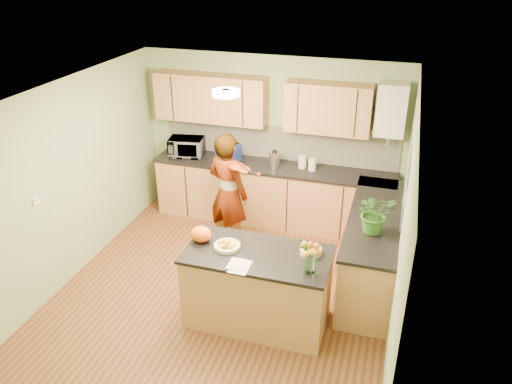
# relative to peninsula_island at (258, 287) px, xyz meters

# --- Properties ---
(floor) EXTENTS (4.50, 4.50, 0.00)m
(floor) POSITION_rel_peninsula_island_xyz_m (-0.55, 0.32, -0.46)
(floor) COLOR #572D19
(floor) RESTS_ON ground
(ceiling) EXTENTS (4.00, 4.50, 0.02)m
(ceiling) POSITION_rel_peninsula_island_xyz_m (-0.55, 0.32, 2.04)
(ceiling) COLOR white
(ceiling) RESTS_ON wall_back
(wall_back) EXTENTS (4.00, 0.02, 2.50)m
(wall_back) POSITION_rel_peninsula_island_xyz_m (-0.55, 2.57, 0.79)
(wall_back) COLOR gray
(wall_back) RESTS_ON floor
(wall_front) EXTENTS (4.00, 0.02, 2.50)m
(wall_front) POSITION_rel_peninsula_island_xyz_m (-0.55, -1.93, 0.79)
(wall_front) COLOR gray
(wall_front) RESTS_ON floor
(wall_left) EXTENTS (0.02, 4.50, 2.50)m
(wall_left) POSITION_rel_peninsula_island_xyz_m (-2.55, 0.32, 0.79)
(wall_left) COLOR gray
(wall_left) RESTS_ON floor
(wall_right) EXTENTS (0.02, 4.50, 2.50)m
(wall_right) POSITION_rel_peninsula_island_xyz_m (1.45, 0.32, 0.79)
(wall_right) COLOR gray
(wall_right) RESTS_ON floor
(back_counter) EXTENTS (3.64, 0.62, 0.94)m
(back_counter) POSITION_rel_peninsula_island_xyz_m (-0.45, 2.27, 0.01)
(back_counter) COLOR #A16B40
(back_counter) RESTS_ON floor
(right_counter) EXTENTS (0.62, 2.24, 0.94)m
(right_counter) POSITION_rel_peninsula_island_xyz_m (1.15, 1.17, 0.01)
(right_counter) COLOR #A16B40
(right_counter) RESTS_ON floor
(splashback) EXTENTS (3.60, 0.02, 0.52)m
(splashback) POSITION_rel_peninsula_island_xyz_m (-0.45, 2.56, 0.74)
(splashback) COLOR beige
(splashback) RESTS_ON back_counter
(upper_cabinets) EXTENTS (3.20, 0.34, 0.70)m
(upper_cabinets) POSITION_rel_peninsula_island_xyz_m (-0.72, 2.40, 1.39)
(upper_cabinets) COLOR #A16B40
(upper_cabinets) RESTS_ON wall_back
(boiler) EXTENTS (0.40, 0.30, 0.86)m
(boiler) POSITION_rel_peninsula_island_xyz_m (1.15, 2.41, 1.44)
(boiler) COLOR silver
(boiler) RESTS_ON wall_back
(window_right) EXTENTS (0.01, 1.30, 1.05)m
(window_right) POSITION_rel_peninsula_island_xyz_m (1.45, 0.92, 1.09)
(window_right) COLOR silver
(window_right) RESTS_ON wall_right
(light_switch) EXTENTS (0.02, 0.09, 0.09)m
(light_switch) POSITION_rel_peninsula_island_xyz_m (-2.53, -0.28, 0.84)
(light_switch) COLOR silver
(light_switch) RESTS_ON wall_left
(ceiling_lamp) EXTENTS (0.30, 0.30, 0.07)m
(ceiling_lamp) POSITION_rel_peninsula_island_xyz_m (-0.55, 0.62, 2.00)
(ceiling_lamp) COLOR #FFEABF
(ceiling_lamp) RESTS_ON ceiling
(peninsula_island) EXTENTS (1.59, 0.81, 0.91)m
(peninsula_island) POSITION_rel_peninsula_island_xyz_m (0.00, 0.00, 0.00)
(peninsula_island) COLOR #A16B40
(peninsula_island) RESTS_ON floor
(fruit_dish) EXTENTS (0.29, 0.29, 0.10)m
(fruit_dish) POSITION_rel_peninsula_island_xyz_m (-0.35, 0.00, 0.50)
(fruit_dish) COLOR beige
(fruit_dish) RESTS_ON peninsula_island
(orange_bowl) EXTENTS (0.23, 0.23, 0.14)m
(orange_bowl) POSITION_rel_peninsula_island_xyz_m (0.55, 0.15, 0.51)
(orange_bowl) COLOR beige
(orange_bowl) RESTS_ON peninsula_island
(flower_vase) EXTENTS (0.25, 0.25, 0.46)m
(flower_vase) POSITION_rel_peninsula_island_xyz_m (0.60, -0.18, 0.76)
(flower_vase) COLOR silver
(flower_vase) RESTS_ON peninsula_island
(orange_bag) EXTENTS (0.29, 0.27, 0.18)m
(orange_bag) POSITION_rel_peninsula_island_xyz_m (-0.67, 0.05, 0.54)
(orange_bag) COLOR #FF5E15
(orange_bag) RESTS_ON peninsula_island
(papers) EXTENTS (0.20, 0.27, 0.01)m
(papers) POSITION_rel_peninsula_island_xyz_m (-0.10, -0.30, 0.46)
(papers) COLOR white
(papers) RESTS_ON peninsula_island
(violinist) EXTENTS (0.73, 0.60, 1.72)m
(violinist) POSITION_rel_peninsula_island_xyz_m (-0.83, 1.35, 0.40)
(violinist) COLOR #EDAA91
(violinist) RESTS_ON floor
(violin) EXTENTS (0.67, 0.58, 0.17)m
(violin) POSITION_rel_peninsula_island_xyz_m (-0.63, 1.13, 0.92)
(violin) COLOR #4A1604
(violin) RESTS_ON violinist
(microwave) EXTENTS (0.57, 0.43, 0.29)m
(microwave) POSITION_rel_peninsula_island_xyz_m (-1.83, 2.26, 0.63)
(microwave) COLOR silver
(microwave) RESTS_ON back_counter
(blue_box) EXTENTS (0.37, 0.31, 0.26)m
(blue_box) POSITION_rel_peninsula_island_xyz_m (-1.15, 2.27, 0.61)
(blue_box) COLOR navy
(blue_box) RESTS_ON back_counter
(kettle) EXTENTS (0.16, 0.16, 0.30)m
(kettle) POSITION_rel_peninsula_island_xyz_m (-0.42, 2.25, 0.61)
(kettle) COLOR #ACADB1
(kettle) RESTS_ON back_counter
(jar_cream) EXTENTS (0.14, 0.14, 0.19)m
(jar_cream) POSITION_rel_peninsula_island_xyz_m (-0.01, 2.32, 0.58)
(jar_cream) COLOR beige
(jar_cream) RESTS_ON back_counter
(jar_white) EXTENTS (0.14, 0.14, 0.18)m
(jar_white) POSITION_rel_peninsula_island_xyz_m (0.14, 2.28, 0.57)
(jar_white) COLOR silver
(jar_white) RESTS_ON back_counter
(potted_plant) EXTENTS (0.55, 0.53, 0.48)m
(potted_plant) POSITION_rel_peninsula_island_xyz_m (1.15, 0.77, 0.73)
(potted_plant) COLOR #316722
(potted_plant) RESTS_ON right_counter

